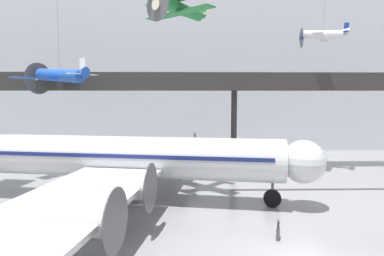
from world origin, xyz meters
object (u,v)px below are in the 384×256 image
at_px(suspended_plane_blue_trainer, 60,76).
at_px(info_sign_pedestal, 278,232).
at_px(suspended_plane_white_twin, 323,35).
at_px(suspended_plane_green_biplane, 180,8).
at_px(airliner_silver_main, 118,158).

bearing_deg(suspended_plane_blue_trainer, info_sign_pedestal, 168.75).
height_order(suspended_plane_white_twin, info_sign_pedestal, suspended_plane_white_twin).
bearing_deg(suspended_plane_blue_trainer, suspended_plane_white_twin, -145.63).
distance_m(suspended_plane_green_biplane, info_sign_pedestal, 18.57).
xyz_separation_m(airliner_silver_main, suspended_plane_green_biplane, (4.99, 1.56, 11.92)).
height_order(suspended_plane_green_biplane, info_sign_pedestal, suspended_plane_green_biplane).
bearing_deg(airliner_silver_main, suspended_plane_green_biplane, 27.46).
bearing_deg(suspended_plane_white_twin, airliner_silver_main, 56.60).
bearing_deg(suspended_plane_green_biplane, info_sign_pedestal, 74.30).
distance_m(airliner_silver_main, suspended_plane_white_twin, 25.68).
distance_m(airliner_silver_main, suspended_plane_blue_trainer, 14.27).
distance_m(airliner_silver_main, suspended_plane_green_biplane, 13.02).
distance_m(suspended_plane_white_twin, info_sign_pedestal, 25.48).
xyz_separation_m(suspended_plane_white_twin, suspended_plane_green_biplane, (-15.38, -9.00, 0.40)).
xyz_separation_m(suspended_plane_blue_trainer, info_sign_pedestal, (18.43, -17.68, -9.98)).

